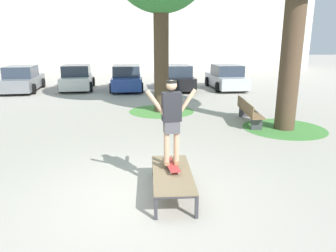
{
  "coord_description": "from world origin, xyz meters",
  "views": [
    {
      "loc": [
        0.2,
        -5.76,
        2.97
      ],
      "look_at": [
        0.6,
        1.51,
        1.0
      ],
      "focal_mm": 34.03,
      "sensor_mm": 36.0,
      "label": 1
    }
  ],
  "objects_px": {
    "car_grey": "(22,80)",
    "car_silver": "(226,78)",
    "car_black": "(177,78)",
    "park_bench": "(249,111)",
    "skate_box": "(172,175)",
    "skateboard": "(171,165)",
    "skater": "(172,117)",
    "car_white": "(77,78)",
    "car_blue": "(127,78)"
  },
  "relations": [
    {
      "from": "car_silver",
      "to": "skate_box",
      "type": "bearing_deg",
      "value": -107.18
    },
    {
      "from": "skater",
      "to": "car_black",
      "type": "relative_size",
      "value": 0.39
    },
    {
      "from": "car_blue",
      "to": "car_black",
      "type": "relative_size",
      "value": 1.0
    },
    {
      "from": "car_black",
      "to": "park_bench",
      "type": "relative_size",
      "value": 1.77
    },
    {
      "from": "car_black",
      "to": "skate_box",
      "type": "bearing_deg",
      "value": -95.02
    },
    {
      "from": "skateboard",
      "to": "park_bench",
      "type": "relative_size",
      "value": 0.34
    },
    {
      "from": "skater",
      "to": "car_white",
      "type": "height_order",
      "value": "skater"
    },
    {
      "from": "car_white",
      "to": "park_bench",
      "type": "relative_size",
      "value": 1.8
    },
    {
      "from": "car_blue",
      "to": "car_silver",
      "type": "height_order",
      "value": "same"
    },
    {
      "from": "skate_box",
      "to": "park_bench",
      "type": "relative_size",
      "value": 0.79
    },
    {
      "from": "car_grey",
      "to": "car_silver",
      "type": "relative_size",
      "value": 1.02
    },
    {
      "from": "car_white",
      "to": "skateboard",
      "type": "bearing_deg",
      "value": -70.71
    },
    {
      "from": "car_grey",
      "to": "car_silver",
      "type": "distance_m",
      "value": 12.34
    },
    {
      "from": "skater",
      "to": "skateboard",
      "type": "bearing_deg",
      "value": -80.59
    },
    {
      "from": "skateboard",
      "to": "car_blue",
      "type": "xyz_separation_m",
      "value": [
        -1.86,
        13.69,
        0.15
      ]
    },
    {
      "from": "car_black",
      "to": "park_bench",
      "type": "height_order",
      "value": "car_black"
    },
    {
      "from": "car_blue",
      "to": "car_black",
      "type": "height_order",
      "value": "same"
    },
    {
      "from": "skateboard",
      "to": "car_white",
      "type": "height_order",
      "value": "car_white"
    },
    {
      "from": "car_blue",
      "to": "car_black",
      "type": "bearing_deg",
      "value": 0.48
    },
    {
      "from": "car_black",
      "to": "park_bench",
      "type": "distance_m",
      "value": 8.65
    },
    {
      "from": "car_silver",
      "to": "park_bench",
      "type": "xyz_separation_m",
      "value": [
        -1.11,
        -8.43,
        -0.24
      ]
    },
    {
      "from": "skate_box",
      "to": "park_bench",
      "type": "distance_m",
      "value": 6.36
    },
    {
      "from": "car_white",
      "to": "car_blue",
      "type": "relative_size",
      "value": 1.02
    },
    {
      "from": "skate_box",
      "to": "car_silver",
      "type": "xyz_separation_m",
      "value": [
        4.31,
        13.93,
        0.28
      ]
    },
    {
      "from": "skater",
      "to": "park_bench",
      "type": "distance_m",
      "value": 6.28
    },
    {
      "from": "park_bench",
      "to": "car_white",
      "type": "bearing_deg",
      "value": 132.68
    },
    {
      "from": "skate_box",
      "to": "car_silver",
      "type": "relative_size",
      "value": 0.44
    },
    {
      "from": "skateboard",
      "to": "skater",
      "type": "xyz_separation_m",
      "value": [
        -0.0,
        0.0,
        0.99
      ]
    },
    {
      "from": "skateboard",
      "to": "car_silver",
      "type": "relative_size",
      "value": 0.19
    },
    {
      "from": "skateboard",
      "to": "car_black",
      "type": "relative_size",
      "value": 0.19
    },
    {
      "from": "skateboard",
      "to": "car_blue",
      "type": "relative_size",
      "value": 0.19
    },
    {
      "from": "skater",
      "to": "car_black",
      "type": "height_order",
      "value": "skater"
    },
    {
      "from": "car_white",
      "to": "car_blue",
      "type": "distance_m",
      "value": 3.11
    },
    {
      "from": "car_blue",
      "to": "car_silver",
      "type": "xyz_separation_m",
      "value": [
        6.17,
        0.04,
        0.0
      ]
    },
    {
      "from": "car_silver",
      "to": "park_bench",
      "type": "bearing_deg",
      "value": -97.53
    },
    {
      "from": "car_white",
      "to": "car_silver",
      "type": "height_order",
      "value": "same"
    },
    {
      "from": "skateboard",
      "to": "skater",
      "type": "bearing_deg",
      "value": 99.41
    },
    {
      "from": "car_black",
      "to": "car_white",
      "type": "bearing_deg",
      "value": 176.25
    },
    {
      "from": "car_silver",
      "to": "park_bench",
      "type": "height_order",
      "value": "car_silver"
    },
    {
      "from": "skateboard",
      "to": "park_bench",
      "type": "height_order",
      "value": "park_bench"
    },
    {
      "from": "park_bench",
      "to": "car_grey",
      "type": "bearing_deg",
      "value": 143.96
    },
    {
      "from": "skateboard",
      "to": "car_grey",
      "type": "height_order",
      "value": "car_grey"
    },
    {
      "from": "car_grey",
      "to": "car_white",
      "type": "height_order",
      "value": "same"
    },
    {
      "from": "car_blue",
      "to": "car_silver",
      "type": "relative_size",
      "value": 1.0
    },
    {
      "from": "skateboard",
      "to": "car_grey",
      "type": "distance_m",
      "value": 15.67
    },
    {
      "from": "car_white",
      "to": "park_bench",
      "type": "xyz_separation_m",
      "value": [
        8.14,
        -8.82,
        -0.24
      ]
    },
    {
      "from": "skater",
      "to": "car_black",
      "type": "xyz_separation_m",
      "value": [
        1.22,
        13.71,
        -0.84
      ]
    },
    {
      "from": "car_grey",
      "to": "car_blue",
      "type": "bearing_deg",
      "value": 2.14
    },
    {
      "from": "skate_box",
      "to": "car_black",
      "type": "height_order",
      "value": "car_black"
    },
    {
      "from": "car_white",
      "to": "car_silver",
      "type": "xyz_separation_m",
      "value": [
        9.25,
        -0.39,
        0.0
      ]
    }
  ]
}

